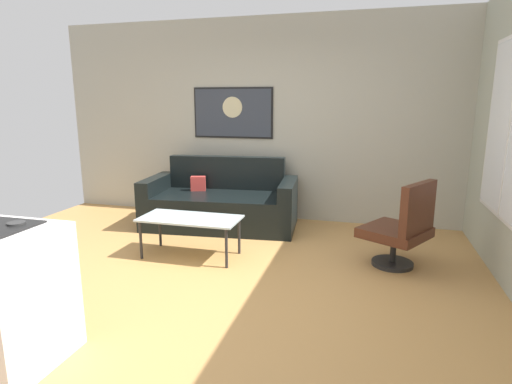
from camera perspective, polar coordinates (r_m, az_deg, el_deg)
The scene contains 7 objects.
ground at distance 4.01m, azimuth -6.28°, elevation -12.64°, with size 6.40×6.40×0.04m, color #B9864A.
back_wall at distance 5.96m, azimuth 2.08°, elevation 9.74°, with size 6.40×0.05×2.80m, color #A7A493.
couch at distance 5.67m, azimuth -4.76°, elevation -1.67°, with size 2.08×1.12×0.91m.
coffee_table at distance 4.57m, azimuth -8.99°, elevation -3.91°, with size 1.08×0.51×0.44m.
armchair at distance 4.45m, azimuth 19.39°, elevation -4.61°, with size 0.80×0.81×0.90m.
wall_painting at distance 6.07m, azimuth -3.20°, elevation 10.76°, with size 1.18×0.03×0.72m.
window at distance 4.45m, azimuth 31.50°, elevation 7.43°, with size 0.03×1.50×1.70m.
Camera 1 is at (1.37, -3.37, 1.67)m, focal length 29.25 mm.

